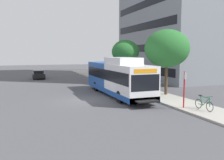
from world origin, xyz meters
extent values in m
plane|color=#4C4C51|center=(0.00, 8.00, 0.00)|extent=(120.00, 120.00, 0.00)
cube|color=#A8A399|center=(7.00, 6.00, 0.07)|extent=(3.00, 56.00, 0.14)
cube|color=white|center=(3.70, -1.36, 1.69)|extent=(2.54, 5.80, 2.73)
cube|color=#19479E|center=(3.70, 4.44, 1.69)|extent=(2.54, 5.80, 2.73)
cube|color=#19479E|center=(3.70, 1.54, 0.54)|extent=(2.57, 11.60, 0.44)
cube|color=black|center=(3.70, 1.54, 2.05)|extent=(2.58, 11.25, 0.96)
cube|color=black|center=(3.70, -4.22, 1.85)|extent=(2.34, 0.10, 1.24)
cube|color=orange|center=(3.70, -4.23, 2.72)|extent=(1.91, 0.08, 0.32)
cube|color=white|center=(3.70, 0.09, 3.35)|extent=(2.16, 4.06, 0.60)
cube|color=black|center=(3.70, -4.61, 0.55)|extent=(1.78, 0.60, 0.10)
cylinder|color=black|center=(2.57, -2.05, 0.50)|extent=(0.30, 1.00, 1.00)
cylinder|color=black|center=(4.83, -2.05, 0.50)|extent=(0.30, 1.00, 1.00)
cylinder|color=black|center=(2.57, 4.73, 0.50)|extent=(0.30, 1.00, 1.00)
cylinder|color=black|center=(4.83, 4.73, 0.50)|extent=(0.30, 1.00, 1.00)
cylinder|color=red|center=(5.99, -5.77, 1.44)|extent=(0.10, 0.10, 2.60)
cube|color=white|center=(5.97, -5.77, 2.44)|extent=(0.04, 0.36, 0.48)
torus|color=black|center=(6.87, -7.37, 0.47)|extent=(0.04, 0.66, 0.66)
torus|color=black|center=(6.87, -6.27, 0.47)|extent=(0.04, 0.66, 0.66)
cylinder|color=#19723F|center=(6.87, -7.02, 0.74)|extent=(0.05, 0.64, 0.64)
cylinder|color=#19723F|center=(6.87, -6.57, 0.74)|extent=(0.05, 0.34, 0.62)
cylinder|color=#19723F|center=(6.87, -6.87, 1.04)|extent=(0.05, 0.90, 0.05)
cylinder|color=#19723F|center=(6.87, -6.50, 0.46)|extent=(0.05, 0.45, 0.08)
cylinder|color=#19723F|center=(6.87, -7.35, 0.81)|extent=(0.05, 0.10, 0.67)
cylinder|color=black|center=(6.87, -7.32, 1.14)|extent=(0.52, 0.03, 0.03)
cube|color=black|center=(6.87, -6.42, 1.08)|extent=(0.12, 0.24, 0.06)
cylinder|color=#4C3823|center=(7.94, -0.46, 1.53)|extent=(0.28, 0.28, 2.77)
ellipsoid|color=#286B2D|center=(7.94, -0.46, 4.47)|extent=(4.16, 4.16, 3.54)
cylinder|color=#4C3823|center=(7.69, 8.64, 1.53)|extent=(0.28, 0.28, 2.78)
ellipsoid|color=#286B2D|center=(7.69, 8.64, 4.24)|extent=(3.52, 3.52, 2.99)
cube|color=black|center=(-2.45, 20.27, 0.55)|extent=(1.80, 4.50, 0.70)
cube|color=black|center=(-2.45, 20.37, 1.05)|extent=(1.48, 2.34, 0.56)
cylinder|color=black|center=(-3.25, 18.92, 0.32)|extent=(0.20, 0.64, 0.64)
cylinder|color=black|center=(-1.65, 18.92, 0.32)|extent=(0.20, 0.64, 0.64)
cylinder|color=black|center=(-3.25, 21.62, 0.32)|extent=(0.20, 0.64, 0.64)
cylinder|color=black|center=(-1.65, 21.62, 0.32)|extent=(0.20, 0.64, 0.64)
cube|color=black|center=(18.75, 13.27, 1.61)|extent=(12.59, 17.50, 1.10)
cube|color=black|center=(18.75, 13.27, 4.82)|extent=(12.59, 17.50, 1.10)
cube|color=black|center=(18.75, 13.27, 8.03)|extent=(12.59, 17.50, 1.10)
cube|color=black|center=(18.75, 13.27, 11.24)|extent=(12.59, 17.50, 1.10)
cylinder|color=#B7B7BC|center=(22.31, 29.20, 3.38)|extent=(1.10, 1.10, 6.76)
cylinder|color=#B7B7BC|center=(22.31, 29.20, 10.15)|extent=(0.91, 0.91, 6.76)
camera|label=1|loc=(-4.69, -19.85, 4.00)|focal=38.58mm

